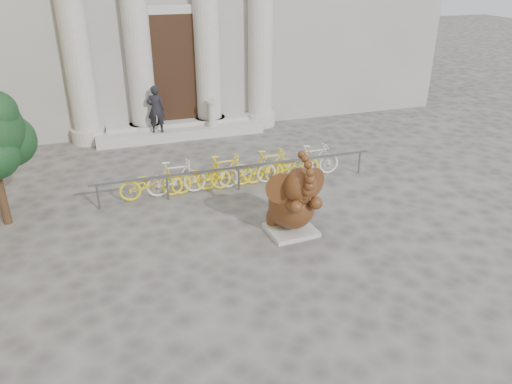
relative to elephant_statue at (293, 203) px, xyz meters
name	(u,v)px	position (x,y,z in m)	size (l,w,h in m)	color
ground	(265,279)	(-1.22, -1.57, -0.80)	(80.00, 80.00, 0.00)	#474442
entrance_steps	(181,131)	(-1.22, 7.83, -0.62)	(6.00, 1.20, 0.36)	#A8A59E
elephant_statue	(293,203)	(0.00, 0.00, 0.00)	(1.48, 1.66, 2.21)	#A8A59E
bike_rack	(236,170)	(-0.52, 2.97, -0.30)	(8.00, 0.53, 1.00)	slate
pedestrian	(156,109)	(-2.09, 7.48, 0.39)	(0.60, 0.40, 1.66)	black
balustrade_post	(212,114)	(-0.10, 7.53, 0.00)	(0.39, 0.39, 0.96)	#A8A59E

